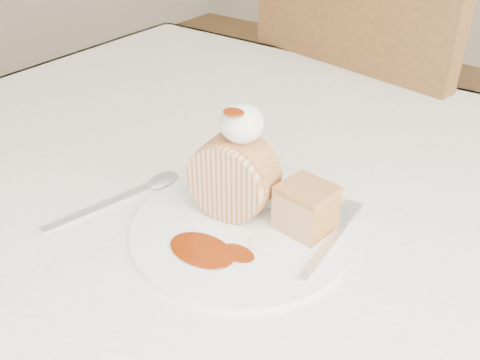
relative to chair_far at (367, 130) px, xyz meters
The scene contains 10 objects.
table 0.59m from the chair_far, 72.87° to the right, with size 1.40×0.90×0.75m.
chair_far is the anchor object (origin of this frame).
plate 0.73m from the chair_far, 78.64° to the right, with size 0.26×0.26×0.01m, color white.
roulade_slice 0.72m from the chair_far, 80.58° to the right, with size 0.10×0.10×0.05m, color beige.
cake_chunk 0.71m from the chair_far, 73.11° to the right, with size 0.06×0.05×0.05m, color #D38A50.
whipped_cream 0.75m from the chair_far, 79.81° to the right, with size 0.05×0.05×0.04m, color white.
caramel_drizzle 0.77m from the chair_far, 79.95° to the right, with size 0.02×0.02×0.01m, color #691F04.
caramel_pool 0.79m from the chair_far, 80.23° to the right, with size 0.08×0.05×0.00m, color #691F04, non-canonical shape.
fork 0.74m from the chair_far, 70.63° to the right, with size 0.02×0.15×0.00m, color silver.
spoon 0.78m from the chair_far, 92.22° to the right, with size 0.03×0.18×0.00m, color silver.
Camera 1 is at (0.26, -0.34, 1.13)m, focal length 40.00 mm.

